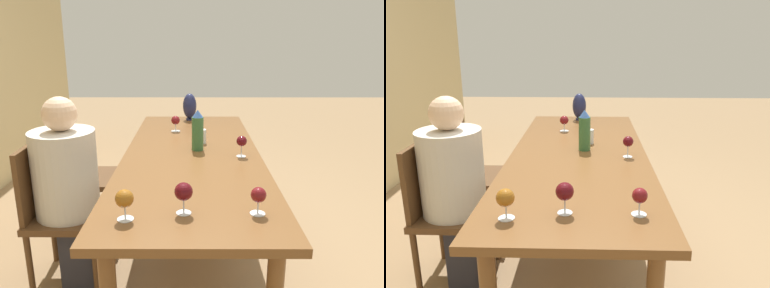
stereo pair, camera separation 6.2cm
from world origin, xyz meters
The scene contains 13 objects.
ground_plane centered at (0.00, 0.00, 0.00)m, with size 14.00×14.00×0.00m, color #937551.
dining_table centered at (0.00, 0.00, 0.68)m, with size 2.26×0.87×0.76m.
water_bottle centered at (0.07, -0.04, 0.89)m, with size 0.08×0.08×0.27m.
water_tumbler centered at (0.23, -0.07, 0.81)m, with size 0.07×0.07×0.10m.
vase centered at (0.99, 0.02, 0.88)m, with size 0.12×0.12×0.24m.
wine_glass_0 centered at (-0.91, 0.27, 0.85)m, with size 0.08×0.08×0.13m.
wine_glass_1 centered at (-0.85, -0.28, 0.84)m, with size 0.07×0.07×0.12m.
wine_glass_2 centered at (0.57, 0.13, 0.84)m, with size 0.07×0.07×0.12m.
wine_glass_3 centered at (-0.85, 0.03, 0.86)m, with size 0.08×0.08×0.14m.
wine_glass_4 centered at (-0.07, -0.31, 0.86)m, with size 0.07×0.07×0.13m.
chair_near centered at (-0.24, 0.81, 0.48)m, with size 0.44×0.44×0.88m.
chair_far centered at (0.38, 0.81, 0.48)m, with size 0.44×0.44×0.88m.
person_near centered at (-0.24, 0.73, 0.62)m, with size 0.38×0.38×1.16m.
Camera 2 is at (-2.30, -0.07, 1.49)m, focal length 35.00 mm.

